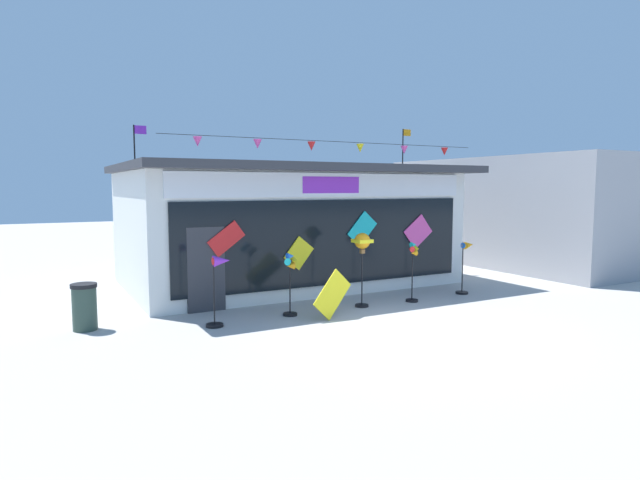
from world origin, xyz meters
TOP-DOWN VIEW (x-y plane):
  - ground_plane at (0.00, 0.00)m, footprint 80.00×80.00m
  - kite_shop_building at (0.08, 6.38)m, footprint 9.70×6.22m
  - wind_spinner_far_left at (-3.41, 2.26)m, footprint 0.55×0.37m
  - wind_spinner_left at (-1.71, 2.35)m, footprint 0.39×0.33m
  - wind_spinner_center_left at (0.22, 2.36)m, footprint 0.40×0.40m
  - wind_spinner_center_right at (1.67, 2.22)m, footprint 0.36×0.31m
  - wind_spinner_right at (3.66, 2.40)m, footprint 0.62×0.34m
  - trash_bin at (-5.94, 3.27)m, footprint 0.52×0.52m
  - display_kite_on_ground at (-1.00, 1.68)m, footprint 1.10×0.26m
  - neighbour_building at (10.18, 6.05)m, footprint 5.63×9.64m

SIDE VIEW (x-z plane):
  - ground_plane at x=0.00m, z-range 0.00..0.00m
  - trash_bin at x=-5.94m, z-range 0.01..0.97m
  - display_kite_on_ground at x=-1.00m, z-range 0.00..1.10m
  - wind_spinner_left at x=-1.71m, z-range 0.20..1.66m
  - wind_spinner_right at x=3.66m, z-range 0.25..1.68m
  - wind_spinner_center_right at x=1.67m, z-range 0.20..1.74m
  - wind_spinner_far_left at x=-3.41m, z-range 0.24..1.75m
  - wind_spinner_center_left at x=0.22m, z-range 0.57..2.39m
  - kite_shop_building at x=0.08m, z-range -0.66..4.23m
  - neighbour_building at x=10.18m, z-range 0.00..3.99m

